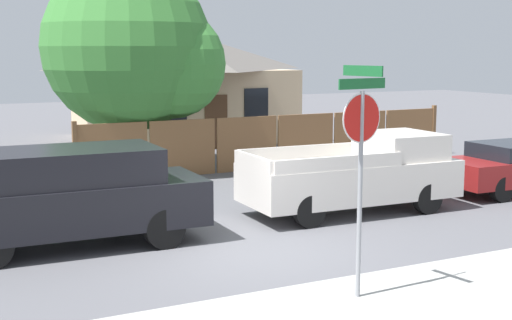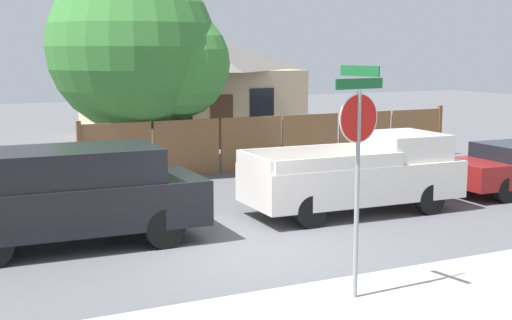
{
  "view_description": "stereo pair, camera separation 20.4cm",
  "coord_description": "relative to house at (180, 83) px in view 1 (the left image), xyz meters",
  "views": [
    {
      "loc": [
        -5.61,
        -11.18,
        3.6
      ],
      "look_at": [
        0.3,
        0.41,
        1.6
      ],
      "focal_mm": 50.0,
      "sensor_mm": 36.0,
      "label": 1
    },
    {
      "loc": [
        -5.43,
        -11.27,
        3.6
      ],
      "look_at": [
        0.3,
        0.41,
        1.6
      ],
      "focal_mm": 50.0,
      "sensor_mm": 36.0,
      "label": 2
    }
  ],
  "objects": [
    {
      "name": "stop_sign",
      "position": [
        -4.63,
        -19.26,
        0.02
      ],
      "size": [
        0.87,
        0.78,
        3.39
      ],
      "rotation": [
        0.0,
        0.0,
        0.14
      ],
      "color": "gray",
      "rests_on": "ground"
    },
    {
      "name": "orange_pickup",
      "position": [
        -1.38,
        -14.6,
        -1.43
      ],
      "size": [
        4.92,
        2.06,
        1.74
      ],
      "rotation": [
        0.0,
        0.0,
        -0.04
      ],
      "color": "silver",
      "rests_on": "ground"
    },
    {
      "name": "house",
      "position": [
        0.0,
        0.0,
        0.0
      ],
      "size": [
        7.95,
        7.83,
        4.41
      ],
      "color": "beige",
      "rests_on": "ground"
    },
    {
      "name": "oak_tree",
      "position": [
        -4.08,
        -7.15,
        1.33
      ],
      "size": [
        5.24,
        4.99,
        6.22
      ],
      "color": "brown",
      "rests_on": "ground"
    },
    {
      "name": "wooden_fence",
      "position": [
        -0.09,
        -8.48,
        -1.46
      ],
      "size": [
        12.5,
        0.12,
        1.73
      ],
      "color": "brown",
      "rests_on": "ground"
    },
    {
      "name": "sidewalk_strip",
      "position": [
        -4.95,
        -20.0,
        -2.28
      ],
      "size": [
        36.0,
        3.2,
        0.01
      ],
      "color": "#A3A39E",
      "rests_on": "ground"
    },
    {
      "name": "ground_plane",
      "position": [
        -4.95,
        -16.4,
        -2.28
      ],
      "size": [
        80.0,
        80.0,
        0.0
      ],
      "primitive_type": "plane",
      "color": "#56565B"
    },
    {
      "name": "red_suv",
      "position": [
        -7.78,
        -14.59,
        -1.29
      ],
      "size": [
        4.93,
        2.1,
        1.84
      ],
      "rotation": [
        0.0,
        0.0,
        -0.04
      ],
      "color": "black",
      "rests_on": "ground"
    }
  ]
}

